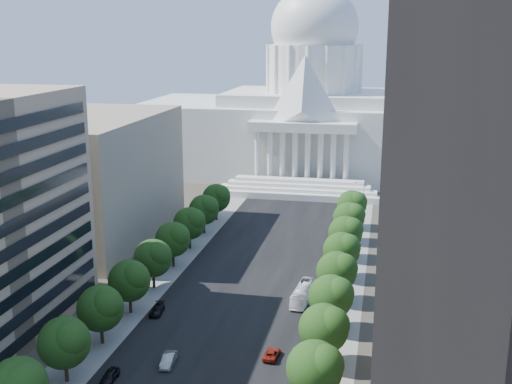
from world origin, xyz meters
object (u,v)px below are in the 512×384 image
Objects in this scene: car_silver at (168,360)px; city_bus at (303,293)px; car_dark_b at (157,310)px; car_red at (272,354)px; car_dark_a at (110,376)px.

car_silver is 32.62m from city_bus.
car_silver is 18.79m from car_dark_b.
car_silver is at bearing -70.40° from car_dark_b.
car_silver is 0.99× the size of car_dark_b.
car_red is 0.41× the size of city_bus.
car_dark_b is (-1.21, 23.18, -0.04)m from car_dark_a.
car_red is at bearing -32.68° from car_dark_b.
car_dark_a is 41.56m from city_bus.
car_dark_a is 0.97× the size of car_red.
city_bus is at bearing 53.49° from car_silver.
car_red is 25.93m from car_dark_b.
car_dark_a is 24.73m from car_red.
city_bus reaches higher than car_silver.
car_dark_b is at bearing 91.16° from car_dark_a.
city_bus is at bearing 17.49° from car_dark_b.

